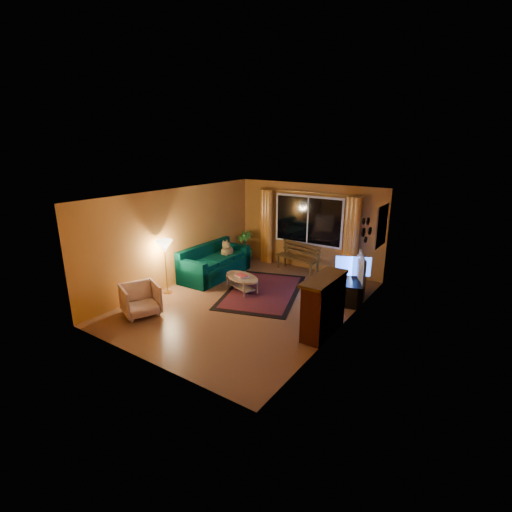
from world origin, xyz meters
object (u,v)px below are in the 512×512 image
Objects in this scene: sofa at (215,261)px; tv_console at (355,289)px; armchair at (140,298)px; bench at (297,265)px; floor_lamp at (166,267)px; coffee_table at (242,284)px.

tv_console is at bearing 7.02° from sofa.
bench is at bearing 5.21° from armchair.
armchair is 1.29m from floor_lamp.
bench is 1.09× the size of tv_console.
floor_lamp is at bearing -143.13° from coffee_table.
bench is 2.33m from tv_console.
coffee_table is at bearing -23.24° from sofa.
tv_console is (2.52, 1.12, 0.06)m from coffee_table.
armchair is at bearing -68.95° from floor_lamp.
bench is 1.77× the size of armchair.
bench is 2.38m from sofa.
coffee_table is (1.48, 1.11, -0.47)m from floor_lamp.
sofa reaches higher than coffee_table.
bench is 3.79m from floor_lamp.
tv_console reaches higher than coffee_table.
floor_lamp reaches higher than sofa.
floor_lamp is (-0.20, -1.60, 0.23)m from sofa.
armchair is (0.25, -2.77, -0.06)m from sofa.
tv_console is (2.10, -1.01, 0.06)m from bench.
coffee_table is (1.03, 2.28, -0.18)m from armchair.
bench is at bearing 78.86° from coffee_table.
bench is 1.23× the size of coffee_table.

